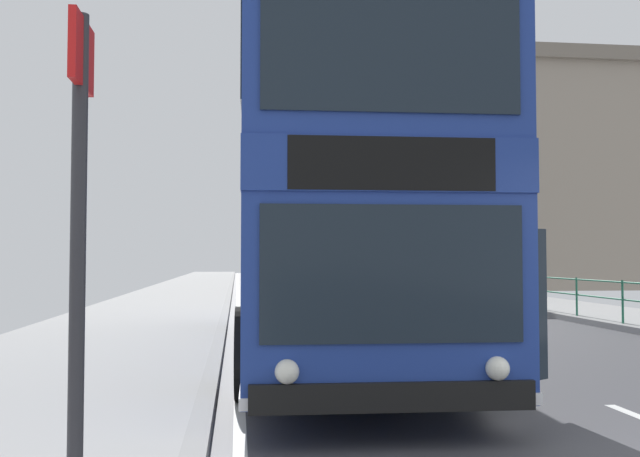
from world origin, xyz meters
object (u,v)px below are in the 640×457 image
Objects in this scene: bus_stop_sign_near at (79,215)px; double_decker_bus_main at (326,216)px; bare_tree_far_00 at (397,227)px; background_building_00 at (553,184)px; background_bus_far_lane at (413,257)px.

double_decker_bus_main is at bearing 73.16° from bus_stop_sign_near.
bare_tree_far_00 reaches higher than double_decker_bus_main.
background_building_00 reaches higher than double_decker_bus_main.
background_building_00 reaches higher than background_bus_far_lane.
double_decker_bus_main reaches higher than bus_stop_sign_near.
bare_tree_far_00 is 9.74m from background_building_00.
background_bus_far_lane is 0.62× the size of background_building_00.
background_bus_far_lane is at bearing -100.80° from bare_tree_far_00.
bus_stop_sign_near is 0.16× the size of background_building_00.
bare_tree_far_00 reaches higher than bus_stop_sign_near.
background_building_00 is (19.66, 36.20, 4.20)m from bus_stop_sign_near.
double_decker_bus_main is 4.06× the size of bus_stop_sign_near.
double_decker_bus_main is 16.00m from background_bus_far_lane.
background_building_00 is (9.29, -1.36, 2.58)m from bare_tree_far_00.
double_decker_bus_main is at bearing -105.08° from bare_tree_far_00.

